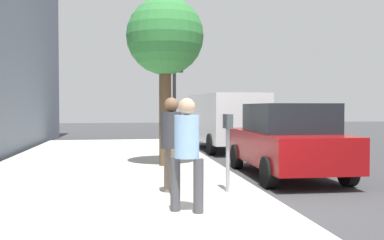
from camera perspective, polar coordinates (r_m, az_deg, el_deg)
name	(u,v)px	position (r m, az deg, el deg)	size (l,w,h in m)	color
ground_plane	(282,212)	(7.15, 11.97, -11.95)	(80.00, 80.00, 0.00)	#38383A
sidewalk_slab	(91,215)	(6.72, -13.35, -12.19)	(28.00, 6.00, 0.15)	#B7B2A8
parking_meter	(228,136)	(7.74, 4.81, -2.13)	(0.36, 0.12, 1.41)	gray
pedestrian_at_meter	(171,138)	(7.53, -2.78, -2.37)	(0.51, 0.37, 1.71)	#726656
pedestrian_bystander	(187,146)	(6.23, -0.71, -3.51)	(0.36, 0.47, 1.67)	#47474C
parked_sedan_near	(286,140)	(10.57, 12.50, -2.61)	(4.44, 2.05, 1.77)	maroon
parked_van_far	(225,118)	(16.79, 4.47, 0.25)	(5.26, 2.25, 2.18)	silver
street_tree	(165,39)	(11.37, -3.62, 10.81)	(2.03, 2.03, 4.41)	brown
traffic_signal	(177,82)	(15.16, -2.00, 5.09)	(0.24, 0.44, 3.60)	black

